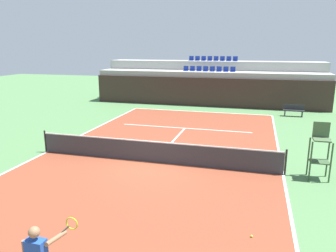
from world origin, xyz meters
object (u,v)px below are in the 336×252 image
Objects in this scene: tennis_net at (153,151)px; tennis_ball_0 at (252,236)px; player_bench at (294,109)px; umpire_chair at (320,149)px.

tennis_ball_0 is at bearing -47.98° from tennis_net.
player_bench is 22.73× the size of tennis_ball_0.
player_bench is (0.24, 12.10, -0.68)m from umpire_chair.
umpire_chair is 12.12m from player_bench.
umpire_chair is 1.47× the size of player_bench.
tennis_net is 167.88× the size of tennis_ball_0.
player_bench is at bearing 88.86° from umpire_chair.
player_bench is (6.94, 12.16, -0.00)m from tennis_net.
umpire_chair reaches higher than player_bench.
umpire_chair is at bearing 64.05° from tennis_ball_0.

